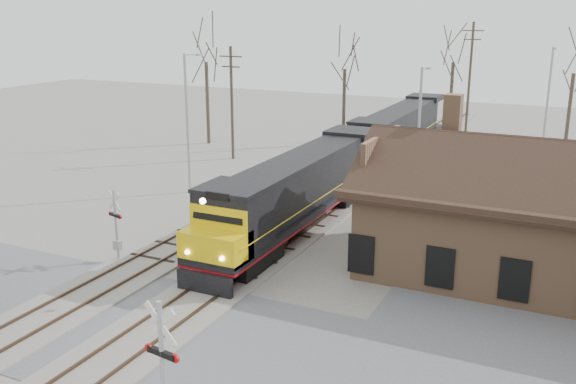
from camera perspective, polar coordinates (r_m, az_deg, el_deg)
ground at (r=25.28m, az=-12.04°, el=-12.19°), size 140.00×140.00×0.00m
road at (r=25.27m, az=-12.04°, el=-12.16°), size 60.00×9.00×0.03m
track_main at (r=37.22m, az=2.03°, el=-2.43°), size 3.40×90.00×0.24m
track_siding at (r=39.14m, az=-4.01°, el=-1.54°), size 3.40×90.00×0.24m
depot at (r=30.95m, az=20.53°, el=-2.74°), size 15.20×9.31×7.90m
locomotive_lead at (r=34.61m, az=0.57°, el=-0.07°), size 2.87×19.26×4.27m
locomotive_trailing at (r=52.51m, az=9.66°, el=5.21°), size 2.87×19.26×4.04m
crossbuck_near at (r=18.53m, az=-11.01°, el=-16.05°), size 1.24×0.33×4.37m
crossbuck_far at (r=31.84m, az=-15.03°, el=-3.06°), size 1.00×0.37×3.58m
streetlight_a at (r=42.48m, az=-8.86°, el=6.68°), size 0.25×2.04×9.13m
streetlight_b at (r=41.42m, az=11.61°, el=5.78°), size 0.25×2.04×8.39m
streetlight_c at (r=53.35m, az=22.09°, el=7.55°), size 0.25×2.04×9.11m
utility_pole_a at (r=52.09m, az=-5.02°, el=8.07°), size 2.00×0.24×9.04m
utility_pole_b at (r=63.80m, az=15.84°, el=9.74°), size 2.00×0.24×10.74m
tree_a at (r=58.38m, az=-7.33°, el=12.56°), size 4.88×4.88×11.96m
tree_b at (r=58.08m, az=5.09°, el=11.91°), size 4.48×4.48×10.96m
tree_c at (r=63.91m, az=14.55°, el=12.13°), size 4.66×4.66×11.43m
tree_d at (r=60.81m, az=24.17°, el=10.61°), size 4.37×4.37×10.70m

